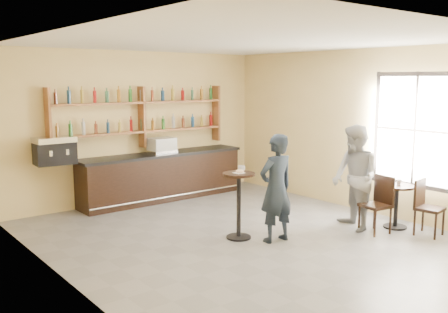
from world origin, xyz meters
TOP-DOWN VIEW (x-y plane):
  - floor at (0.00, 0.00)m, footprint 7.00×7.00m
  - ceiling at (0.00, 0.00)m, footprint 7.00×7.00m
  - wall_back at (0.00, 3.50)m, footprint 7.00×0.00m
  - wall_left at (-3.00, 0.00)m, footprint 0.00×7.00m
  - wall_right at (3.00, 0.00)m, footprint 0.00×7.00m
  - window_pane at (2.99, -1.20)m, footprint 0.00×2.00m
  - window_frame at (2.99, -1.20)m, footprint 0.04×1.70m
  - shelf_unit at (0.00, 3.37)m, footprint 4.00×0.26m
  - liquor_bottles at (0.00, 3.37)m, footprint 3.68×0.10m
  - bar_counter at (0.34, 3.15)m, footprint 3.80×0.74m
  - espresso_machine at (-1.99, 3.15)m, footprint 0.76×0.52m
  - pastry_case at (0.35, 3.15)m, footprint 0.59×0.50m
  - pedestal_table at (-0.09, 0.04)m, footprint 0.57×0.57m
  - napkin at (-0.09, 0.04)m, footprint 0.16×0.16m
  - donut at (-0.08, 0.03)m, footprint 0.16×0.16m
  - cup_pedestal at (0.05, 0.14)m, footprint 0.12×0.12m
  - man_main at (0.28, -0.45)m, footprint 0.67×0.46m
  - cafe_table at (2.47, -1.24)m, footprint 0.80×0.80m
  - cup_cafe at (2.52, -1.24)m, footprint 0.13×0.13m
  - chair_west at (1.92, -1.19)m, footprint 0.49×0.49m
  - chair_south at (2.52, -1.84)m, footprint 0.46×0.46m
  - patron_second at (1.81, -0.83)m, footprint 0.99×1.10m

SIDE VIEW (x-z plane):
  - floor at x=0.00m, z-range 0.00..0.00m
  - cafe_table at x=2.47m, z-range 0.00..0.77m
  - chair_south at x=2.52m, z-range 0.00..0.94m
  - chair_west at x=1.92m, z-range 0.00..0.98m
  - bar_counter at x=0.34m, z-range 0.00..1.03m
  - pedestal_table at x=-0.09m, z-range 0.00..1.10m
  - cup_cafe at x=2.52m, z-range 0.77..0.86m
  - man_main at x=0.28m, z-range 0.00..1.76m
  - patron_second at x=1.81m, z-range 0.00..1.84m
  - napkin at x=-0.09m, z-range 1.10..1.10m
  - donut at x=-0.08m, z-range 1.10..1.15m
  - cup_pedestal at x=0.05m, z-range 1.10..1.19m
  - pastry_case at x=0.35m, z-range 1.03..1.36m
  - espresso_machine at x=-1.99m, z-range 1.03..1.54m
  - wall_back at x=0.00m, z-range -1.90..5.10m
  - wall_left at x=-3.00m, z-range -1.90..5.10m
  - wall_right at x=3.00m, z-range -1.90..5.10m
  - window_frame at x=2.99m, z-range 0.65..2.75m
  - window_pane at x=2.99m, z-range 0.70..2.70m
  - shelf_unit at x=0.00m, z-range 1.11..2.51m
  - liquor_bottles at x=0.00m, z-range 1.48..2.48m
  - ceiling at x=0.00m, z-range 3.20..3.20m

